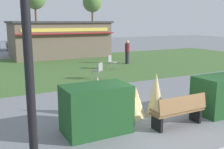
{
  "coord_description": "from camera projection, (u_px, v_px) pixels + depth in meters",
  "views": [
    {
      "loc": [
        -4.83,
        -5.58,
        3.02
      ],
      "look_at": [
        0.13,
        3.83,
        0.9
      ],
      "focal_mm": 42.97,
      "sensor_mm": 36.0,
      "label": 1
    }
  ],
  "objects": [
    {
      "name": "tree_center_bg",
      "position": [
        92.0,
        3.0,
        39.2
      ],
      "size": [
        2.8,
        2.8,
        7.15
      ],
      "color": "brown",
      "rests_on": "ground_plane"
    },
    {
      "name": "ornamental_grass_behind_left",
      "position": [
        97.0,
        96.0,
        8.73
      ],
      "size": [
        0.78,
        0.78,
        1.28
      ],
      "primitive_type": "cone",
      "color": "#D1BC7F",
      "rests_on": "ground_plane"
    },
    {
      "name": "park_bench",
      "position": [
        179.0,
        111.0,
        7.74
      ],
      "size": [
        1.7,
        0.54,
        0.95
      ],
      "color": "olive",
      "rests_on": "ground_plane"
    },
    {
      "name": "lamppost_near",
      "position": [
        28.0,
        51.0,
        3.48
      ],
      "size": [
        0.36,
        0.36,
        4.2
      ],
      "color": "black",
      "rests_on": "ground_plane"
    },
    {
      "name": "cafe_chair_east",
      "position": [
        111.0,
        61.0,
        17.21
      ],
      "size": [
        0.62,
        0.62,
        0.89
      ],
      "color": "gray",
      "rests_on": "ground_plane"
    },
    {
      "name": "ornamental_grass_behind_far",
      "position": [
        132.0,
        102.0,
        8.43
      ],
      "size": [
        0.65,
        0.65,
        1.03
      ],
      "primitive_type": "cone",
      "color": "#D1BC7F",
      "rests_on": "ground_plane"
    },
    {
      "name": "parked_car_center_slot",
      "position": [
        26.0,
        44.0,
        29.18
      ],
      "size": [
        4.28,
        2.2,
        1.2
      ],
      "color": "black",
      "rests_on": "ground_plane"
    },
    {
      "name": "food_kiosk",
      "position": [
        59.0,
        39.0,
        23.47
      ],
      "size": [
        8.24,
        5.27,
        3.04
      ],
      "color": "#6B5B4C",
      "rests_on": "ground_plane"
    },
    {
      "name": "hedge_left",
      "position": [
        96.0,
        109.0,
        7.33
      ],
      "size": [
        1.8,
        1.1,
        1.33
      ],
      "primitive_type": "cube",
      "color": "#1E4C23",
      "rests_on": "ground_plane"
    },
    {
      "name": "ornamental_grass_behind_right",
      "position": [
        156.0,
        94.0,
        8.73
      ],
      "size": [
        0.6,
        0.6,
        1.39
      ],
      "primitive_type": "cone",
      "color": "#D1BC7F",
      "rests_on": "ground_plane"
    },
    {
      "name": "ground_plane",
      "position": [
        170.0,
        129.0,
        7.64
      ],
      "size": [
        80.0,
        80.0,
        0.0
      ],
      "primitive_type": "plane",
      "color": "slate"
    },
    {
      "name": "cafe_chair_west",
      "position": [
        98.0,
        69.0,
        14.16
      ],
      "size": [
        0.62,
        0.62,
        0.89
      ],
      "color": "gray",
      "rests_on": "ground_plane"
    },
    {
      "name": "person_strolling",
      "position": [
        127.0,
        52.0,
        19.33
      ],
      "size": [
        0.34,
        0.34,
        1.69
      ],
      "rotation": [
        0.0,
        0.0,
        4.21
      ],
      "color": "#23232D",
      "rests_on": "ground_plane"
    },
    {
      "name": "ornamental_grass_behind_center",
      "position": [
        136.0,
        101.0,
        8.63
      ],
      "size": [
        0.67,
        0.67,
        0.97
      ],
      "primitive_type": "cone",
      "color": "#D1BC7F",
      "rests_on": "ground_plane"
    },
    {
      "name": "lawn_patch",
      "position": [
        55.0,
        68.0,
        17.72
      ],
      "size": [
        36.0,
        12.0,
        0.01
      ],
      "primitive_type": "cube",
      "color": "#446B33",
      "rests_on": "ground_plane"
    }
  ]
}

